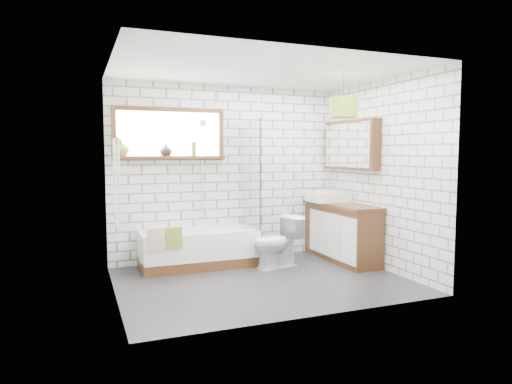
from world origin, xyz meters
name	(u,v)px	position (x,y,z in m)	size (l,w,h in m)	color
floor	(262,281)	(0.00, 0.00, -0.01)	(3.40, 2.60, 0.01)	#242427
ceiling	(262,70)	(0.00, 0.00, 2.50)	(3.40, 2.60, 0.01)	white
wall_back	(228,173)	(0.00, 1.30, 1.25)	(3.40, 0.01, 2.50)	white
wall_front	(316,185)	(0.00, -1.30, 1.25)	(3.40, 0.01, 2.50)	white
wall_left	(112,181)	(-1.70, 0.00, 1.25)	(0.01, 2.60, 2.50)	white
wall_right	(381,175)	(1.70, 0.00, 1.25)	(0.01, 2.60, 2.50)	white
window	(170,134)	(-0.85, 1.26, 1.80)	(1.52, 0.16, 0.68)	#3D2110
towel_radiator	(117,185)	(-1.66, 0.00, 1.20)	(0.06, 0.52, 1.00)	white
mirror_cabinet	(351,145)	(1.62, 0.60, 1.65)	(0.16, 1.20, 0.70)	#3D2110
shower_riser	(202,167)	(-0.40, 1.26, 1.35)	(0.02, 0.02, 1.30)	silver
bathtub	(199,248)	(-0.54, 0.96, 0.25)	(1.55, 0.68, 0.50)	white
shower_screen	(251,174)	(0.22, 0.96, 1.25)	(0.02, 0.72, 1.50)	white
towel_green	(174,238)	(-0.94, 0.62, 0.48)	(0.20, 0.05, 0.27)	olive
towel_beige	(156,239)	(-1.17, 0.62, 0.48)	(0.22, 0.05, 0.28)	tan
vanity	(341,232)	(1.47, 0.57, 0.41)	(0.46, 1.44, 0.82)	#3D2110
basin	(328,196)	(1.41, 0.86, 0.90)	(0.53, 0.47, 0.16)	white
tap	(337,192)	(1.57, 0.86, 0.96)	(0.03, 0.03, 0.17)	silver
toilet	(277,242)	(0.43, 0.52, 0.35)	(0.68, 0.39, 0.69)	white
vase_olive	(121,149)	(-1.50, 1.23, 1.59)	(0.21, 0.21, 0.22)	olive
vase_dark	(166,151)	(-0.91, 1.23, 1.57)	(0.16, 0.16, 0.17)	black
bottle	(194,150)	(-0.52, 1.23, 1.58)	(0.06, 0.06, 0.20)	olive
pendant	(343,107)	(1.03, -0.12, 2.10)	(0.34, 0.34, 0.25)	olive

